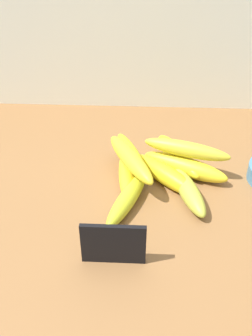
{
  "coord_description": "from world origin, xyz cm",
  "views": [
    {
      "loc": [
        4.29,
        -66.57,
        56.37
      ],
      "look_at": [
        1.16,
        0.06,
        8.0
      ],
      "focal_mm": 42.17,
      "sensor_mm": 36.0,
      "label": 1
    }
  ],
  "objects_px": {
    "banana_0": "(189,192)",
    "banana_1": "(127,172)",
    "banana_4": "(178,156)",
    "chalkboard_sign": "(113,245)",
    "banana_5": "(165,175)",
    "banana_2": "(185,167)",
    "banana_6": "(187,149)",
    "banana_7": "(131,159)",
    "banana_8": "(132,156)",
    "banana_3": "(128,199)"
  },
  "relations": [
    {
      "from": "banana_1",
      "to": "banana_3",
      "type": "xyz_separation_m",
      "value": [
        0.01,
        -0.09,
        -0.0
      ]
    },
    {
      "from": "banana_7",
      "to": "chalkboard_sign",
      "type": "bearing_deg",
      "value": -95.17
    },
    {
      "from": "banana_2",
      "to": "banana_8",
      "type": "xyz_separation_m",
      "value": [
        -0.12,
        -0.01,
        0.03
      ]
    },
    {
      "from": "banana_4",
      "to": "banana_8",
      "type": "xyz_separation_m",
      "value": [
        -0.1,
        -0.05,
        0.03
      ]
    },
    {
      "from": "banana_0",
      "to": "banana_4",
      "type": "xyz_separation_m",
      "value": [
        -0.02,
        0.13,
        0.0
      ]
    },
    {
      "from": "chalkboard_sign",
      "to": "banana_5",
      "type": "distance_m",
      "value": 0.25
    },
    {
      "from": "banana_8",
      "to": "banana_5",
      "type": "bearing_deg",
      "value": -16.61
    },
    {
      "from": "banana_0",
      "to": "banana_1",
      "type": "xyz_separation_m",
      "value": [
        -0.13,
        0.07,
        -0.0
      ]
    },
    {
      "from": "banana_1",
      "to": "banana_3",
      "type": "bearing_deg",
      "value": -86.56
    },
    {
      "from": "banana_1",
      "to": "banana_5",
      "type": "bearing_deg",
      "value": -7.08
    },
    {
      "from": "banana_4",
      "to": "banana_7",
      "type": "distance_m",
      "value": 0.13
    },
    {
      "from": "banana_2",
      "to": "banana_7",
      "type": "relative_size",
      "value": 1.02
    },
    {
      "from": "chalkboard_sign",
      "to": "banana_1",
      "type": "bearing_deg",
      "value": 86.8
    },
    {
      "from": "chalkboard_sign",
      "to": "banana_2",
      "type": "bearing_deg",
      "value": 61.22
    },
    {
      "from": "banana_1",
      "to": "banana_8",
      "type": "xyz_separation_m",
      "value": [
        0.01,
        0.01,
        0.03
      ]
    },
    {
      "from": "banana_0",
      "to": "banana_8",
      "type": "bearing_deg",
      "value": 147.37
    },
    {
      "from": "chalkboard_sign",
      "to": "banana_8",
      "type": "xyz_separation_m",
      "value": [
        0.02,
        0.25,
        0.01
      ]
    },
    {
      "from": "banana_5",
      "to": "banana_2",
      "type": "bearing_deg",
      "value": 34.73
    },
    {
      "from": "banana_1",
      "to": "banana_6",
      "type": "relative_size",
      "value": 0.99
    },
    {
      "from": "banana_2",
      "to": "banana_8",
      "type": "height_order",
      "value": "banana_8"
    },
    {
      "from": "banana_7",
      "to": "banana_8",
      "type": "height_order",
      "value": "banana_7"
    },
    {
      "from": "banana_2",
      "to": "banana_6",
      "type": "relative_size",
      "value": 1.03
    },
    {
      "from": "chalkboard_sign",
      "to": "banana_2",
      "type": "height_order",
      "value": "chalkboard_sign"
    },
    {
      "from": "banana_4",
      "to": "chalkboard_sign",
      "type": "bearing_deg",
      "value": -113.1
    },
    {
      "from": "banana_2",
      "to": "banana_5",
      "type": "bearing_deg",
      "value": -145.27
    },
    {
      "from": "banana_3",
      "to": "banana_8",
      "type": "distance_m",
      "value": 0.11
    },
    {
      "from": "banana_4",
      "to": "banana_6",
      "type": "xyz_separation_m",
      "value": [
        0.01,
        -0.03,
        0.04
      ]
    },
    {
      "from": "banana_0",
      "to": "banana_8",
      "type": "height_order",
      "value": "banana_8"
    },
    {
      "from": "banana_0",
      "to": "banana_2",
      "type": "relative_size",
      "value": 0.78
    },
    {
      "from": "banana_4",
      "to": "banana_5",
      "type": "bearing_deg",
      "value": -112.71
    },
    {
      "from": "banana_0",
      "to": "banana_4",
      "type": "distance_m",
      "value": 0.13
    },
    {
      "from": "banana_6",
      "to": "banana_8",
      "type": "bearing_deg",
      "value": -170.72
    },
    {
      "from": "banana_3",
      "to": "banana_5",
      "type": "height_order",
      "value": "banana_5"
    },
    {
      "from": "banana_6",
      "to": "chalkboard_sign",
      "type": "bearing_deg",
      "value": -118.07
    },
    {
      "from": "banana_0",
      "to": "banana_5",
      "type": "height_order",
      "value": "banana_5"
    },
    {
      "from": "banana_6",
      "to": "banana_7",
      "type": "bearing_deg",
      "value": -164.63
    },
    {
      "from": "banana_4",
      "to": "banana_8",
      "type": "height_order",
      "value": "banana_8"
    },
    {
      "from": "banana_4",
      "to": "banana_5",
      "type": "relative_size",
      "value": 0.97
    },
    {
      "from": "banana_1",
      "to": "banana_3",
      "type": "height_order",
      "value": "same"
    },
    {
      "from": "banana_4",
      "to": "banana_5",
      "type": "distance_m",
      "value": 0.08
    },
    {
      "from": "banana_4",
      "to": "banana_7",
      "type": "relative_size",
      "value": 0.94
    },
    {
      "from": "banana_1",
      "to": "banana_8",
      "type": "relative_size",
      "value": 1.0
    },
    {
      "from": "banana_0",
      "to": "banana_8",
      "type": "distance_m",
      "value": 0.15
    },
    {
      "from": "banana_4",
      "to": "banana_8",
      "type": "bearing_deg",
      "value": -153.27
    },
    {
      "from": "banana_2",
      "to": "banana_0",
      "type": "bearing_deg",
      "value": -88.23
    },
    {
      "from": "banana_2",
      "to": "banana_4",
      "type": "bearing_deg",
      "value": 106.89
    },
    {
      "from": "chalkboard_sign",
      "to": "banana_7",
      "type": "bearing_deg",
      "value": 84.83
    },
    {
      "from": "banana_7",
      "to": "banana_8",
      "type": "distance_m",
      "value": 0.01
    },
    {
      "from": "banana_0",
      "to": "banana_8",
      "type": "relative_size",
      "value": 0.81
    },
    {
      "from": "banana_4",
      "to": "banana_8",
      "type": "distance_m",
      "value": 0.12
    }
  ]
}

